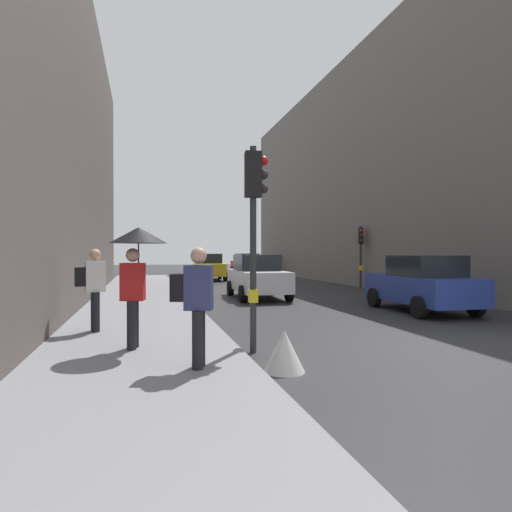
{
  "coord_description": "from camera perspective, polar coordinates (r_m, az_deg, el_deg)",
  "views": [
    {
      "loc": [
        -6.44,
        -7.46,
        1.86
      ],
      "look_at": [
        -1.67,
        11.03,
        1.7
      ],
      "focal_mm": 30.79,
      "sensor_mm": 36.0,
      "label": 1
    }
  ],
  "objects": [
    {
      "name": "sidewalk_kerb",
      "position": [
        13.58,
        -14.75,
        -7.06
      ],
      "size": [
        3.5,
        40.0,
        0.16
      ],
      "primitive_type": "cube",
      "color": "gray",
      "rests_on": "ground"
    },
    {
      "name": "car_red_sedan",
      "position": [
        36.71,
        -1.22,
        -1.05
      ],
      "size": [
        2.11,
        4.25,
        1.76
      ],
      "color": "red",
      "rests_on": "ground"
    },
    {
      "name": "traffic_light_near_left",
      "position": [
        8.16,
        -0.21,
        5.93
      ],
      "size": [
        0.44,
        0.27,
        3.82
      ],
      "color": "#2D2D2D",
      "rests_on": "ground"
    },
    {
      "name": "car_yellow_taxi",
      "position": [
        29.62,
        -6.14,
        -1.42
      ],
      "size": [
        2.15,
        4.27,
        1.76
      ],
      "color": "yellow",
      "rests_on": "ground"
    },
    {
      "name": "warning_sign_triangle",
      "position": [
        6.98,
        3.71,
        -12.21
      ],
      "size": [
        0.64,
        0.64,
        0.65
      ],
      "primitive_type": "cone",
      "color": "silver",
      "rests_on": "ground"
    },
    {
      "name": "traffic_light_mid_street",
      "position": [
        23.27,
        13.45,
        1.38
      ],
      "size": [
        0.32,
        0.45,
        3.23
      ],
      "color": "#2D2D2D",
      "rests_on": "ground"
    },
    {
      "name": "pedestrian_with_umbrella",
      "position": [
        8.0,
        -15.24,
        0.34
      ],
      "size": [
        1.0,
        1.0,
        2.14
      ],
      "color": "black",
      "rests_on": "sidewalk_kerb"
    },
    {
      "name": "car_blue_van",
      "position": [
        14.66,
        20.75,
        -3.38
      ],
      "size": [
        2.18,
        4.28,
        1.76
      ],
      "color": "navy",
      "rests_on": "ground"
    },
    {
      "name": "building_facade_right",
      "position": [
        29.96,
        21.1,
        9.38
      ],
      "size": [
        12.0,
        34.7,
        13.02
      ],
      "primitive_type": "cube",
      "color": "slate",
      "rests_on": "ground"
    },
    {
      "name": "ground_plane",
      "position": [
        10.03,
        26.29,
        -10.24
      ],
      "size": [
        120.0,
        120.0,
        0.0
      ],
      "primitive_type": "plane",
      "color": "#28282B"
    },
    {
      "name": "pedestrian_with_black_backpack",
      "position": [
        10.04,
        -20.42,
        -3.52
      ],
      "size": [
        0.65,
        0.4,
        1.77
      ],
      "color": "black",
      "rests_on": "sidewalk_kerb"
    },
    {
      "name": "pedestrian_with_grey_backpack",
      "position": [
        6.54,
        -7.85,
        -5.63
      ],
      "size": [
        0.65,
        0.44,
        1.77
      ],
      "color": "black",
      "rests_on": "sidewalk_kerb"
    },
    {
      "name": "car_white_compact",
      "position": [
        17.82,
        0.2,
        -2.67
      ],
      "size": [
        2.1,
        4.24,
        1.76
      ],
      "color": "silver",
      "rests_on": "ground"
    }
  ]
}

